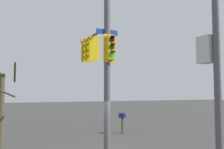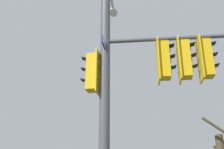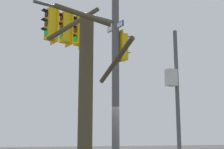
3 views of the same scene
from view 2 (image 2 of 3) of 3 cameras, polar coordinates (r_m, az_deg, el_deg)
name	(u,v)px [view 2 (image 2 of 3)]	position (r m, az deg, el deg)	size (l,w,h in m)	color
main_signal_pole_assembly	(130,70)	(8.31, 3.54, 0.87)	(3.33, 4.26, 9.02)	#4C4F54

